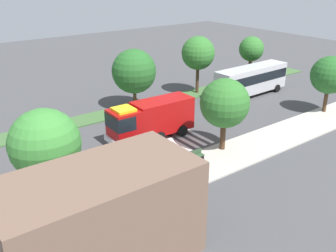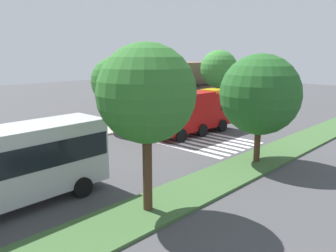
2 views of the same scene
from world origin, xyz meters
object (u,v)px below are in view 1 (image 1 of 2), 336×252
object	(u,v)px
bus_stop_shelter	(108,171)
bench_west_of_shelter	(195,156)
street_lamp	(35,157)
parked_car_east	(4,199)
median_tree_far_west	(251,49)
sidewalk_tree_center	(45,144)
sidewalk_tree_far_west	(330,75)
median_tree_center	(134,71)
fire_truck	(149,119)
bench_near_shelter	(155,170)
transit_bus	(251,79)
sidewalk_tree_west	(225,103)
median_tree_west	(198,53)
parked_car_mid	(144,153)

from	to	relation	value
bus_stop_shelter	bench_west_of_shelter	world-z (taller)	bus_stop_shelter
bus_stop_shelter	street_lamp	distance (m)	5.23
parked_car_east	median_tree_far_west	bearing A→B (deg)	-163.19
bench_west_of_shelter	median_tree_far_west	distance (m)	26.97
bus_stop_shelter	sidewalk_tree_center	world-z (taller)	sidewalk_tree_center
street_lamp	sidewalk_tree_far_west	world-z (taller)	street_lamp
median_tree_center	bus_stop_shelter	bearing A→B (deg)	51.69
fire_truck	sidewalk_tree_center	distance (m)	13.52
fire_truck	median_tree_center	world-z (taller)	median_tree_center
parked_car_east	bench_near_shelter	bearing A→B (deg)	165.99
parked_car_east	sidewalk_tree_far_west	xyz separation A→B (m)	(-34.18, 2.20, 3.44)
bench_near_shelter	bench_west_of_shelter	xyz separation A→B (m)	(-4.15, 0.00, 0.00)
transit_bus	median_tree_far_west	distance (m)	7.20
transit_bus	sidewalk_tree_west	bearing A→B (deg)	-148.01
street_lamp	median_tree_west	xyz separation A→B (m)	(-25.43, -13.58, 1.12)
fire_truck	median_tree_center	size ratio (longest dim) A/B	1.28
sidewalk_tree_far_west	median_tree_far_west	distance (m)	14.32
parked_car_mid	median_tree_west	size ratio (longest dim) A/B	0.60
bench_near_shelter	median_tree_west	distance (m)	22.51
bench_west_of_shelter	parked_car_east	bearing A→B (deg)	-9.62
street_lamp	bus_stop_shelter	bearing A→B (deg)	171.84
bus_stop_shelter	sidewalk_tree_far_west	world-z (taller)	sidewalk_tree_far_west
parked_car_east	sidewalk_tree_west	world-z (taller)	sidewalk_tree_west
parked_car_mid	transit_bus	bearing A→B (deg)	-160.42
median_tree_far_west	bench_west_of_shelter	bearing A→B (deg)	32.38
bus_stop_shelter	sidewalk_tree_west	world-z (taller)	sidewalk_tree_west
bench_west_of_shelter	sidewalk_tree_west	bearing A→B (deg)	-175.06
fire_truck	median_tree_center	bearing A→B (deg)	-111.93
parked_car_mid	street_lamp	xyz separation A→B (m)	(9.32, 1.80, 3.24)
transit_bus	sidewalk_tree_far_west	xyz separation A→B (m)	(-1.85, 9.33, 2.15)
bus_stop_shelter	median_tree_west	distance (m)	25.41
bench_west_of_shelter	sidewalk_tree_far_west	size ratio (longest dim) A/B	0.26
parked_car_east	transit_bus	distance (m)	33.13
parked_car_mid	bench_west_of_shelter	xyz separation A→B (m)	(-3.51, 2.50, -0.31)
transit_bus	street_lamp	size ratio (longest dim) A/B	1.61
sidewalk_tree_center	median_tree_far_west	world-z (taller)	sidewalk_tree_center
median_tree_center	fire_truck	bearing A→B (deg)	66.53
sidewalk_tree_far_west	median_tree_center	bearing A→B (deg)	-40.59
parked_car_east	bus_stop_shelter	world-z (taller)	bus_stop_shelter
street_lamp	bench_west_of_shelter	bearing A→B (deg)	176.88
parked_car_east	fire_truck	bearing A→B (deg)	-166.29
parked_car_mid	sidewalk_tree_center	distance (m)	9.88
fire_truck	sidewalk_tree_west	bearing A→B (deg)	124.78
median_tree_west	sidewalk_tree_far_west	bearing A→B (deg)	116.02
sidewalk_tree_far_west	fire_truck	bearing A→B (deg)	-16.55
fire_truck	median_tree_west	bearing A→B (deg)	-146.59
parked_car_mid	bench_west_of_shelter	size ratio (longest dim) A/B	2.72
sidewalk_tree_far_west	sidewalk_tree_west	bearing A→B (deg)	0.00
bus_stop_shelter	transit_bus	bearing A→B (deg)	-159.55
sidewalk_tree_center	median_tree_far_west	xyz separation A→B (m)	(-34.74, -13.98, -0.45)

